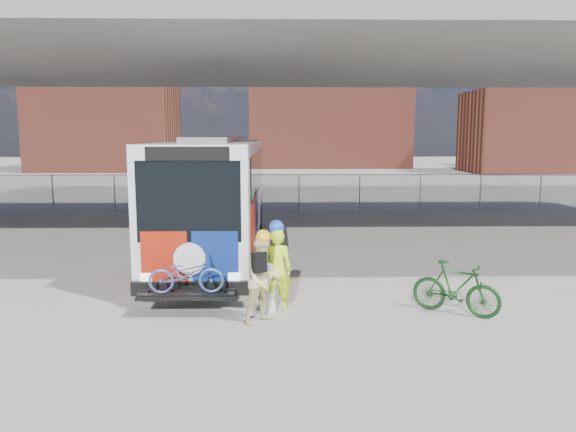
{
  "coord_description": "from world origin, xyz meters",
  "views": [
    {
      "loc": [
        -0.13,
        -15.41,
        3.76
      ],
      "look_at": [
        0.19,
        -0.57,
        1.6
      ],
      "focal_mm": 35.0,
      "sensor_mm": 36.0,
      "label": 1
    }
  ],
  "objects_px": {
    "bus": "(218,186)",
    "cyclist_hivis": "(277,268)",
    "bollard": "(270,285)",
    "cyclist_tan": "(263,279)",
    "bike_parked": "(456,288)"
  },
  "relations": [
    {
      "from": "bus",
      "to": "cyclist_hivis",
      "type": "distance_m",
      "value": 6.71
    },
    {
      "from": "bollard",
      "to": "cyclist_tan",
      "type": "distance_m",
      "value": 0.8
    },
    {
      "from": "bollard",
      "to": "cyclist_tan",
      "type": "bearing_deg",
      "value": -98.82
    },
    {
      "from": "cyclist_tan",
      "to": "bike_parked",
      "type": "height_order",
      "value": "cyclist_tan"
    },
    {
      "from": "cyclist_tan",
      "to": "bike_parked",
      "type": "relative_size",
      "value": 1.02
    },
    {
      "from": "bollard",
      "to": "bike_parked",
      "type": "bearing_deg",
      "value": -4.21
    },
    {
      "from": "cyclist_tan",
      "to": "bollard",
      "type": "bearing_deg",
      "value": 47.62
    },
    {
      "from": "bollard",
      "to": "cyclist_hivis",
      "type": "bearing_deg",
      "value": -0.0
    },
    {
      "from": "bus",
      "to": "bollard",
      "type": "xyz_separation_m",
      "value": [
        1.73,
        -6.34,
        -1.54
      ]
    },
    {
      "from": "cyclist_tan",
      "to": "bike_parked",
      "type": "bearing_deg",
      "value": -27.36
    },
    {
      "from": "bike_parked",
      "to": "cyclist_hivis",
      "type": "bearing_deg",
      "value": 119.13
    },
    {
      "from": "bus",
      "to": "cyclist_hivis",
      "type": "height_order",
      "value": "bus"
    },
    {
      "from": "bus",
      "to": "cyclist_hivis",
      "type": "relative_size",
      "value": 6.51
    },
    {
      "from": "cyclist_tan",
      "to": "bus",
      "type": "bearing_deg",
      "value": 69.32
    },
    {
      "from": "cyclist_hivis",
      "to": "cyclist_tan",
      "type": "distance_m",
      "value": 0.78
    }
  ]
}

